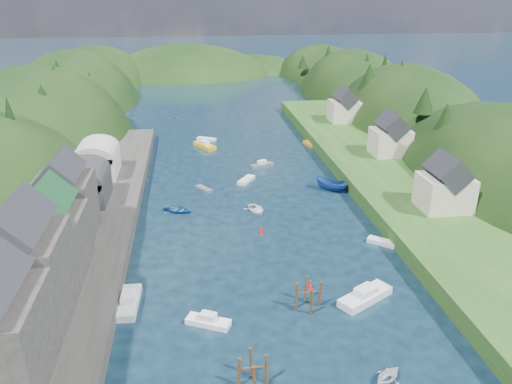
{
  "coord_description": "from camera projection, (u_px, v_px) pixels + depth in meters",
  "views": [
    {
      "loc": [
        -9.19,
        -41.22,
        32.45
      ],
      "look_at": [
        0.0,
        28.0,
        4.0
      ],
      "focal_mm": 35.0,
      "sensor_mm": 36.0,
      "label": 1
    }
  ],
  "objects": [
    {
      "name": "hillside_left",
      "position": [
        41.0,
        174.0,
        117.6
      ],
      "size": [
        44.0,
        245.56,
        52.0
      ],
      "color": "black",
      "rests_on": "ground"
    },
    {
      "name": "terrace_right",
      "position": [
        384.0,
        175.0,
        90.53
      ],
      "size": [
        16.0,
        120.0,
        2.4
      ],
      "primitive_type": "cube",
      "color": "#234719",
      "rests_on": "ground"
    },
    {
      "name": "quay_left",
      "position": [
        85.0,
        244.0,
        66.27
      ],
      "size": [
        12.0,
        110.0,
        2.0
      ],
      "primitive_type": "cube",
      "color": "#2D2B28",
      "rests_on": "ground"
    },
    {
      "name": "piling_cluster_near",
      "position": [
        253.0,
        373.0,
        43.72
      ],
      "size": [
        2.9,
        2.73,
        3.63
      ],
      "color": "#382314",
      "rests_on": "ground"
    },
    {
      "name": "channel_buoy_far",
      "position": [
        261.0,
        231.0,
        71.18
      ],
      "size": [
        0.7,
        0.7,
        1.1
      ],
      "color": "#B80F0E",
      "rests_on": "ground"
    },
    {
      "name": "far_hills",
      "position": [
        214.0,
        97.0,
        215.17
      ],
      "size": [
        103.0,
        68.0,
        44.0
      ],
      "color": "black",
      "rests_on": "ground"
    },
    {
      "name": "right_bank_cottages",
      "position": [
        385.0,
        137.0,
        96.79
      ],
      "size": [
        9.0,
        59.24,
        8.41
      ],
      "color": "beige",
      "rests_on": "terrace_right"
    },
    {
      "name": "hill_trees",
      "position": [
        237.0,
        96.0,
        107.15
      ],
      "size": [
        92.53,
        146.75,
        12.12
      ],
      "color": "black",
      "rests_on": "ground"
    },
    {
      "name": "piling_cluster_far",
      "position": [
        308.0,
        297.0,
        54.4
      ],
      "size": [
        3.16,
        2.96,
        3.76
      ],
      "color": "#382314",
      "rests_on": "ground"
    },
    {
      "name": "boat_sheds",
      "position": [
        90.0,
        168.0,
        81.85
      ],
      "size": [
        7.0,
        21.0,
        7.5
      ],
      "color": "#2D2D30",
      "rests_on": "quay_left"
    },
    {
      "name": "ground",
      "position": [
        241.0,
        169.0,
        97.11
      ],
      "size": [
        600.0,
        600.0,
        0.0
      ],
      "primitive_type": "plane",
      "color": "black",
      "rests_on": "ground"
    },
    {
      "name": "channel_buoy_near",
      "position": [
        310.0,
        285.0,
        58.1
      ],
      "size": [
        0.7,
        0.7,
        1.1
      ],
      "color": "#B80F0E",
      "rests_on": "ground"
    },
    {
      "name": "quayside_buildings",
      "position": [
        33.0,
        255.0,
        51.23
      ],
      "size": [
        8.0,
        35.84,
        12.9
      ],
      "color": "#2D2B28",
      "rests_on": "quay_left"
    },
    {
      "name": "moored_boats",
      "position": [
        256.0,
        229.0,
        71.45
      ],
      "size": [
        36.49,
        86.66,
        2.31
      ],
      "color": "white",
      "rests_on": "ground"
    },
    {
      "name": "hillside_right",
      "position": [
        405.0,
        156.0,
        128.35
      ],
      "size": [
        36.0,
        245.56,
        48.0
      ],
      "color": "black",
      "rests_on": "ground"
    },
    {
      "name": "terrace_left_grass",
      "position": [
        30.0,
        246.0,
        65.32
      ],
      "size": [
        12.0,
        110.0,
        2.5
      ],
      "primitive_type": "cube",
      "color": "#234719",
      "rests_on": "ground"
    }
  ]
}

